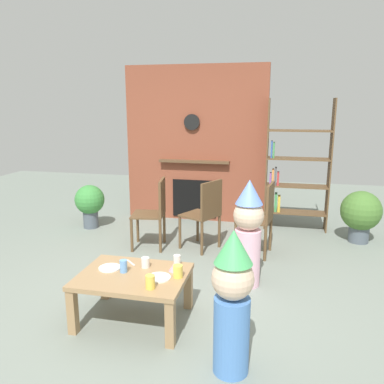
# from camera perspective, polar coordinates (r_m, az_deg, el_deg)

# --- Properties ---
(ground_plane) EXTENTS (12.00, 12.00, 0.00)m
(ground_plane) POSITION_cam_1_polar(r_m,az_deg,el_deg) (3.87, -3.58, -15.03)
(ground_plane) COLOR gray
(brick_fireplace_feature) EXTENTS (2.20, 0.28, 2.40)m
(brick_fireplace_feature) POSITION_cam_1_polar(r_m,az_deg,el_deg) (6.05, 0.56, 7.01)
(brick_fireplace_feature) COLOR brown
(brick_fireplace_feature) RESTS_ON ground_plane
(bookshelf) EXTENTS (0.90, 0.28, 1.90)m
(bookshelf) POSITION_cam_1_polar(r_m,az_deg,el_deg) (5.77, 14.69, 2.82)
(bookshelf) COLOR brown
(bookshelf) RESTS_ON ground_plane
(coffee_table) EXTENTS (0.90, 0.68, 0.42)m
(coffee_table) POSITION_cam_1_polar(r_m,az_deg,el_deg) (3.36, -8.73, -13.04)
(coffee_table) COLOR #9E7A51
(coffee_table) RESTS_ON ground_plane
(paper_cup_near_left) EXTENTS (0.08, 0.08, 0.10)m
(paper_cup_near_left) POSITION_cam_1_polar(r_m,az_deg,el_deg) (3.22, -2.11, -11.71)
(paper_cup_near_left) COLOR #F2CC4C
(paper_cup_near_left) RESTS_ON coffee_table
(paper_cup_near_right) EXTENTS (0.07, 0.07, 0.09)m
(paper_cup_near_right) POSITION_cam_1_polar(r_m,az_deg,el_deg) (3.42, -6.95, -10.36)
(paper_cup_near_right) COLOR silver
(paper_cup_near_right) RESTS_ON coffee_table
(paper_cup_center) EXTENTS (0.06, 0.06, 0.11)m
(paper_cup_center) POSITION_cam_1_polar(r_m,az_deg,el_deg) (3.36, -10.16, -10.80)
(paper_cup_center) COLOR #669EE0
(paper_cup_center) RESTS_ON coffee_table
(paper_cup_far_left) EXTENTS (0.06, 0.06, 0.09)m
(paper_cup_far_left) POSITION_cam_1_polar(r_m,az_deg,el_deg) (3.46, -2.24, -10.06)
(paper_cup_far_left) COLOR silver
(paper_cup_far_left) RESTS_ON coffee_table
(paper_cup_far_right) EXTENTS (0.07, 0.07, 0.11)m
(paper_cup_far_right) POSITION_cam_1_polar(r_m,az_deg,el_deg) (3.05, -6.23, -13.15)
(paper_cup_far_right) COLOR #F2CC4C
(paper_cup_far_right) RESTS_ON coffee_table
(paper_plate_front) EXTENTS (0.19, 0.19, 0.01)m
(paper_plate_front) POSITION_cam_1_polar(r_m,az_deg,el_deg) (3.47, -12.15, -10.97)
(paper_plate_front) COLOR white
(paper_plate_front) RESTS_ON coffee_table
(paper_plate_rear) EXTENTS (0.20, 0.20, 0.01)m
(paper_plate_rear) POSITION_cam_1_polar(r_m,az_deg,el_deg) (3.23, -4.96, -12.55)
(paper_plate_rear) COLOR white
(paper_plate_rear) RESTS_ON coffee_table
(birthday_cake_slice) EXTENTS (0.10, 0.10, 0.07)m
(birthday_cake_slice) POSITION_cam_1_polar(r_m,az_deg,el_deg) (3.34, -2.65, -11.06)
(birthday_cake_slice) COLOR pink
(birthday_cake_slice) RESTS_ON coffee_table
(table_fork) EXTENTS (0.12, 0.11, 0.01)m
(table_fork) POSITION_cam_1_polar(r_m,az_deg,el_deg) (3.55, -9.09, -10.33)
(table_fork) COLOR silver
(table_fork) RESTS_ON coffee_table
(child_with_cone_hat) EXTENTS (0.29, 0.29, 1.03)m
(child_with_cone_hat) POSITION_cam_1_polar(r_m,az_deg,el_deg) (2.67, 6.01, -15.57)
(child_with_cone_hat) COLOR #4C7FC6
(child_with_cone_hat) RESTS_ON ground_plane
(child_in_pink) EXTENTS (0.30, 0.30, 1.10)m
(child_in_pink) POSITION_cam_1_polar(r_m,az_deg,el_deg) (3.89, 8.34, -5.70)
(child_in_pink) COLOR #EAB2C6
(child_in_pink) RESTS_ON ground_plane
(dining_chair_left) EXTENTS (0.46, 0.46, 0.90)m
(dining_chair_left) POSITION_cam_1_polar(r_m,az_deg,el_deg) (4.90, -5.51, -2.57)
(dining_chair_left) COLOR brown
(dining_chair_left) RESTS_ON ground_plane
(dining_chair_middle) EXTENTS (0.54, 0.54, 0.90)m
(dining_chair_middle) POSITION_cam_1_polar(r_m,az_deg,el_deg) (4.80, 2.02, -2.83)
(dining_chair_middle) COLOR brown
(dining_chair_middle) RESTS_ON ground_plane
(dining_chair_right) EXTENTS (0.45, 0.45, 0.90)m
(dining_chair_right) POSITION_cam_1_polar(r_m,az_deg,el_deg) (4.72, 10.33, -3.35)
(dining_chair_right) COLOR brown
(dining_chair_right) RESTS_ON ground_plane
(potted_plant_tall) EXTENTS (0.53, 0.53, 0.70)m
(potted_plant_tall) POSITION_cam_1_polar(r_m,az_deg,el_deg) (5.57, 23.81, -2.85)
(potted_plant_tall) COLOR #4C5660
(potted_plant_tall) RESTS_ON ground_plane
(potted_plant_short) EXTENTS (0.43, 0.43, 0.65)m
(potted_plant_short) POSITION_cam_1_polar(r_m,az_deg,el_deg) (5.91, -14.95, -1.47)
(potted_plant_short) COLOR #4C5660
(potted_plant_short) RESTS_ON ground_plane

